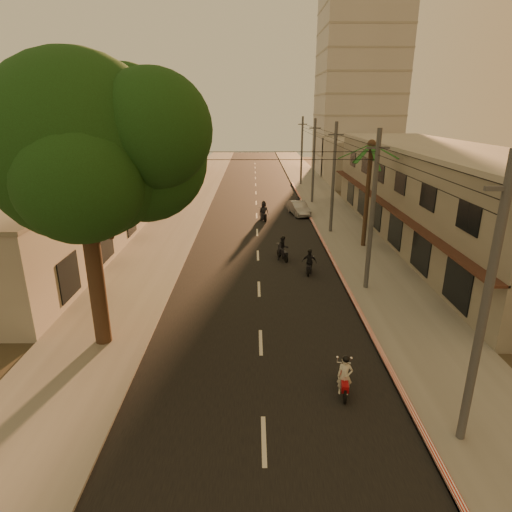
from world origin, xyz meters
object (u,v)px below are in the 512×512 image
object	(u,v)px
broadleaf_tree	(90,148)
parked_car	(299,208)
scooter_far_b	(298,205)
scooter_red	(345,377)
palm_tree	(371,150)
scooter_mid_b	(309,262)
scooter_mid_a	(283,249)
scooter_far_a	(264,212)

from	to	relation	value
broadleaf_tree	parked_car	world-z (taller)	broadleaf_tree
scooter_far_b	parked_car	xyz separation A→B (m)	(-0.06, -1.41, -0.05)
scooter_red	palm_tree	bearing A→B (deg)	81.23
scooter_mid_b	scooter_mid_a	bearing A→B (deg)	130.71
parked_car	broadleaf_tree	bearing A→B (deg)	-125.32
scooter_mid_a	scooter_far_b	size ratio (longest dim) A/B	1.10
scooter_mid_a	scooter_mid_b	size ratio (longest dim) A/B	1.05
scooter_mid_b	parked_car	size ratio (longest dim) A/B	0.40
scooter_mid_a	scooter_red	bearing A→B (deg)	-103.96
scooter_red	scooter_mid_a	size ratio (longest dim) A/B	0.93
palm_tree	scooter_mid_a	bearing A→B (deg)	-155.16
scooter_mid_a	parked_car	distance (m)	13.56
broadleaf_tree	scooter_mid_a	bearing A→B (deg)	52.74
scooter_red	scooter_mid_b	world-z (taller)	scooter_mid_b
scooter_red	scooter_far_a	bearing A→B (deg)	102.32
scooter_far_a	parked_car	bearing A→B (deg)	20.19
scooter_mid_b	scooter_far_a	distance (m)	13.85
scooter_red	scooter_mid_a	xyz separation A→B (m)	(-1.28, 14.72, 0.09)
palm_tree	scooter_mid_a	size ratio (longest dim) A/B	4.67
palm_tree	scooter_far_a	xyz separation A→B (m)	(-7.36, 8.10, -6.30)
scooter_mid_b	parked_car	distance (m)	15.97
scooter_mid_a	scooter_far_a	world-z (taller)	scooter_far_a
scooter_red	scooter_far_a	distance (m)	25.84
scooter_mid_a	scooter_mid_b	distance (m)	2.99
broadleaf_tree	scooter_mid_b	xyz separation A→B (m)	(9.82, 8.35, -7.73)
scooter_far_a	scooter_far_b	world-z (taller)	scooter_far_a
scooter_mid_a	scooter_far_a	distance (m)	11.07
scooter_mid_b	scooter_far_a	bearing A→B (deg)	111.51
scooter_far_a	scooter_far_b	xyz separation A→B (m)	(3.56, 3.74, -0.14)
palm_tree	scooter_red	bearing A→B (deg)	-105.86
broadleaf_tree	palm_tree	distance (m)	20.18
scooter_mid_b	scooter_far_b	bearing A→B (deg)	97.54
scooter_mid_a	palm_tree	bearing A→B (deg)	5.93
scooter_mid_a	parked_car	xyz separation A→B (m)	(2.42, 13.35, -0.14)
palm_tree	scooter_far_a	bearing A→B (deg)	132.26
scooter_red	scooter_mid_a	bearing A→B (deg)	102.05
broadleaf_tree	scooter_far_b	world-z (taller)	broadleaf_tree
palm_tree	scooter_far_b	size ratio (longest dim) A/B	5.14
scooter_far_a	scooter_red	bearing A→B (deg)	-98.27
broadleaf_tree	scooter_mid_a	world-z (taller)	broadleaf_tree
broadleaf_tree	palm_tree	xyz separation A→B (m)	(14.61, 13.86, -1.33)
scooter_red	scooter_far_b	xyz separation A→B (m)	(1.21, 29.47, 0.01)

